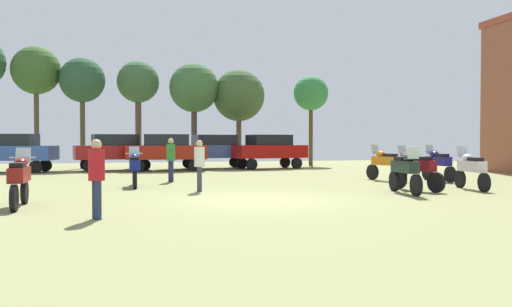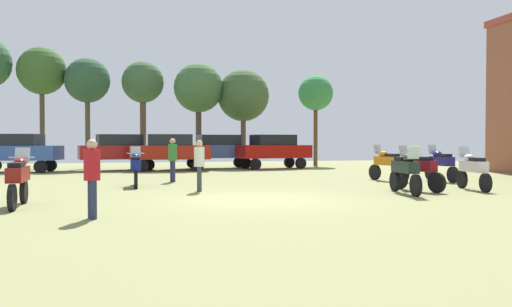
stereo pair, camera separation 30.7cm
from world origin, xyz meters
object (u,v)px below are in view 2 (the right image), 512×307
(car_6, at_px, (219,149))
(person_1, at_px, (92,173))
(motorcycle_1, at_px, (473,169))
(person_2, at_px, (199,162))
(tree_5, at_px, (87,81))
(car_3, at_px, (120,149))
(tree_9, at_px, (143,84))
(motorcycle_8, at_px, (441,164))
(car_4, at_px, (273,149))
(motorcycle_5, at_px, (405,170))
(motorcycle_7, at_px, (18,178))
(tree_1, at_px, (316,94))
(car_1, at_px, (170,149))
(tree_4, at_px, (198,89))
(motorcycle_2, at_px, (388,163))
(motorcycle_4, at_px, (136,167))
(tree_6, at_px, (243,96))
(tree_8, at_px, (42,72))
(car_5, at_px, (17,150))
(person_3, at_px, (173,156))
(motorcycle_6, at_px, (417,169))

(car_6, relative_size, person_1, 2.66)
(motorcycle_1, xyz_separation_m, person_2, (-8.95, 1.62, 0.26))
(car_6, distance_m, tree_5, 8.74)
(car_3, distance_m, tree_9, 5.26)
(motorcycle_8, height_order, car_4, car_4)
(motorcycle_5, bearing_deg, motorcycle_7, 10.23)
(motorcycle_8, height_order, tree_1, tree_1)
(car_1, distance_m, person_2, 11.85)
(tree_4, height_order, tree_5, tree_5)
(motorcycle_8, bearing_deg, motorcycle_5, -134.82)
(motorcycle_2, bearing_deg, tree_5, 119.70)
(motorcycle_4, bearing_deg, tree_9, 87.85)
(tree_9, bearing_deg, tree_5, -169.68)
(motorcycle_8, bearing_deg, tree_9, 128.04)
(motorcycle_4, distance_m, motorcycle_5, 9.29)
(motorcycle_8, xyz_separation_m, tree_4, (-8.19, 13.73, 4.18))
(tree_4, relative_size, tree_6, 1.05)
(tree_6, bearing_deg, tree_8, 179.26)
(motorcycle_8, relative_size, car_6, 0.49)
(motorcycle_2, relative_size, tree_1, 0.37)
(car_5, relative_size, tree_4, 0.70)
(motorcycle_2, height_order, car_6, car_6)
(motorcycle_2, height_order, person_3, person_3)
(motorcycle_6, relative_size, person_1, 1.30)
(car_1, relative_size, tree_6, 0.71)
(motorcycle_4, height_order, motorcycle_8, motorcycle_8)
(tree_1, bearing_deg, tree_6, -176.14)
(motorcycle_8, bearing_deg, tree_1, 89.95)
(motorcycle_6, relative_size, tree_8, 0.30)
(motorcycle_5, height_order, tree_6, tree_6)
(tree_8, bearing_deg, motorcycle_6, -49.95)
(car_6, distance_m, person_2, 13.96)
(car_3, bearing_deg, tree_6, -79.66)
(motorcycle_5, distance_m, car_6, 16.26)
(person_3, bearing_deg, car_3, 175.40)
(car_1, bearing_deg, tree_5, 55.84)
(motorcycle_2, relative_size, person_1, 1.31)
(person_1, bearing_deg, car_4, -46.92)
(motorcycle_4, relative_size, car_5, 0.47)
(car_6, bearing_deg, person_1, 157.35)
(person_1, bearing_deg, tree_1, -51.53)
(motorcycle_6, xyz_separation_m, car_1, (-7.20, 13.26, 0.44))
(motorcycle_8, xyz_separation_m, person_2, (-9.97, -1.84, 0.24))
(tree_1, bearing_deg, car_3, -165.96)
(tree_1, bearing_deg, tree_8, -179.39)
(car_1, distance_m, person_3, 7.74)
(tree_9, bearing_deg, motorcycle_5, -66.91)
(tree_4, bearing_deg, car_6, -62.45)
(tree_8, relative_size, tree_9, 1.09)
(motorcycle_1, relative_size, tree_9, 0.33)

